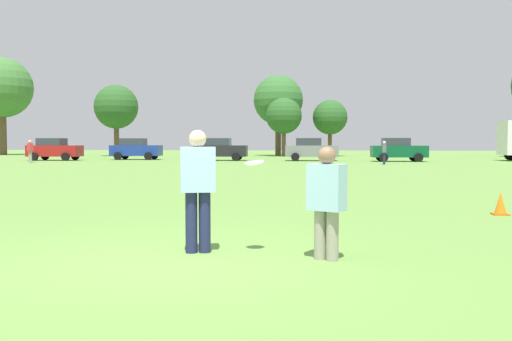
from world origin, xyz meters
The scene contains 17 objects.
ground_plane centered at (0.00, 0.00, 0.00)m, with size 185.82×185.82×0.00m, color #608C3D.
player_thrower centered at (0.26, 0.73, 0.95)m, with size 0.53×0.39×1.69m.
player_defender centered at (2.02, 0.45, 0.81)m, with size 0.53×0.45×1.47m.
frisbee centered at (1.04, 0.76, 1.24)m, with size 0.28×0.27×0.09m.
traffic_cone centered at (5.64, 5.45, 0.23)m, with size 0.32×0.32×0.48m.
parked_car_near_left centered at (-20.09, 37.23, 0.92)m, with size 4.28×2.37×1.82m.
parked_car_mid_left centered at (-14.13, 39.99, 0.92)m, with size 4.28×2.37×1.82m.
parked_car_center centered at (-6.50, 38.66, 0.92)m, with size 4.28×2.37×1.82m.
parked_car_mid_right centered at (0.84, 38.83, 0.92)m, with size 4.28×2.37×1.82m.
parked_car_near_right centered at (7.60, 38.04, 0.92)m, with size 4.28×2.37×1.82m.
bystander_sideline_watcher centered at (5.94, 32.07, 0.89)m, with size 0.27×0.45×1.58m.
bystander_far_jogger centered at (-19.20, 31.79, 0.93)m, with size 0.52×0.46×1.65m.
tree_west_oak centered at (-34.95, 54.52, 7.71)m, with size 6.90×6.90×11.21m.
tree_west_maple centered at (-20.04, 51.10, 5.19)m, with size 4.65×4.65×7.55m.
tree_center_elm centered at (-3.12, 54.74, 6.01)m, with size 5.38×5.38×8.74m.
tree_east_birch centered at (-2.31, 52.06, 4.19)m, with size 3.75×3.75×6.10m.
tree_east_oak centered at (2.47, 53.69, 4.09)m, with size 3.66×3.66×5.95m.
Camera 1 is at (2.00, -6.88, 1.53)m, focal length 39.78 mm.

